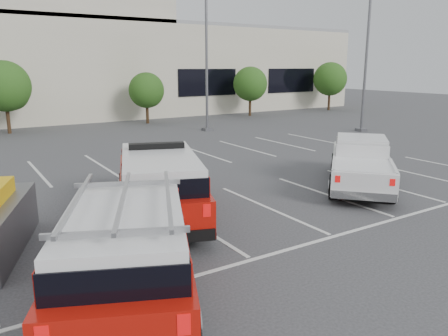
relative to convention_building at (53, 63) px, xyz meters
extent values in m
plane|color=#343437|center=(-0.18, -31.86, -4.72)|extent=(120.00, 120.00, 0.00)
cube|color=silver|center=(-0.18, -27.36, -4.71)|extent=(23.00, 15.00, 0.01)
cube|color=beige|center=(-0.18, 0.14, -0.72)|extent=(60.00, 15.00, 8.00)
cube|color=gray|center=(-0.18, 0.14, 3.43)|extent=(60.00, 15.00, 0.30)
cube|color=beige|center=(1.82, -1.36, 4.28)|extent=(14.00, 12.00, 2.00)
cylinder|color=#3F2B19|center=(-5.18, -9.86, -3.80)|extent=(0.24, 0.24, 1.84)
sphere|color=#1C4813|center=(-5.18, -9.86, -1.56)|extent=(3.37, 3.37, 3.37)
sphere|color=#1C4813|center=(-4.78, -9.66, -2.07)|extent=(2.24, 2.24, 2.24)
cylinder|color=#3F2B19|center=(4.82, -9.86, -3.96)|extent=(0.24, 0.24, 1.51)
sphere|color=#1C4813|center=(4.82, -9.86, -2.11)|extent=(2.77, 2.77, 2.77)
sphere|color=#1C4813|center=(5.22, -9.66, -2.53)|extent=(1.85, 1.85, 1.85)
cylinder|color=#3F2B19|center=(14.82, -9.86, -3.88)|extent=(0.24, 0.24, 1.67)
sphere|color=#1C4813|center=(14.82, -9.86, -1.84)|extent=(3.07, 3.07, 3.07)
sphere|color=#1C4813|center=(15.22, -9.66, -2.30)|extent=(2.05, 2.05, 2.05)
cylinder|color=#3F2B19|center=(24.82, -9.86, -3.80)|extent=(0.24, 0.24, 1.84)
sphere|color=#1C4813|center=(24.82, -9.86, -1.56)|extent=(3.37, 3.37, 3.37)
sphere|color=#1C4813|center=(25.22, -9.66, -2.07)|extent=(2.24, 2.24, 2.24)
cube|color=#59595E|center=(6.82, -15.86, -4.62)|extent=(0.60, 0.60, 0.20)
cylinder|color=#59595E|center=(6.82, -15.86, 0.28)|extent=(0.18, 0.18, 10.00)
cube|color=#59595E|center=(15.82, -21.86, -4.62)|extent=(0.60, 0.60, 0.20)
cylinder|color=#59595E|center=(15.82, -21.86, 0.28)|extent=(0.18, 0.18, 10.00)
cube|color=#A40F07|center=(-3.44, -30.66, -3.86)|extent=(4.23, 6.62, 0.95)
cube|color=black|center=(-3.63, -31.19, -3.14)|extent=(3.45, 4.85, 0.50)
cube|color=silver|center=(-3.63, -31.19, -2.80)|extent=(3.38, 4.76, 0.18)
cube|color=black|center=(-3.30, -30.28, -2.62)|extent=(1.68, 0.86, 0.17)
cube|color=silver|center=(4.36, -31.64, -3.94)|extent=(5.72, 5.52, 0.86)
cube|color=black|center=(4.75, -31.27, -3.29)|extent=(2.81, 2.80, 0.45)
cube|color=silver|center=(4.75, -31.27, -2.98)|extent=(2.75, 2.74, 0.16)
cube|color=#A40F07|center=(-5.91, -34.79, -3.87)|extent=(4.34, 6.14, 0.94)
cube|color=black|center=(-6.14, -35.31, -3.15)|extent=(3.46, 4.43, 0.49)
cube|color=silver|center=(-6.14, -35.31, -2.81)|extent=(3.39, 4.34, 0.18)
cube|color=#A5A5A8|center=(-6.14, -35.31, -2.50)|extent=(3.37, 4.09, 0.07)
camera|label=1|loc=(-8.54, -42.42, -0.25)|focal=35.00mm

